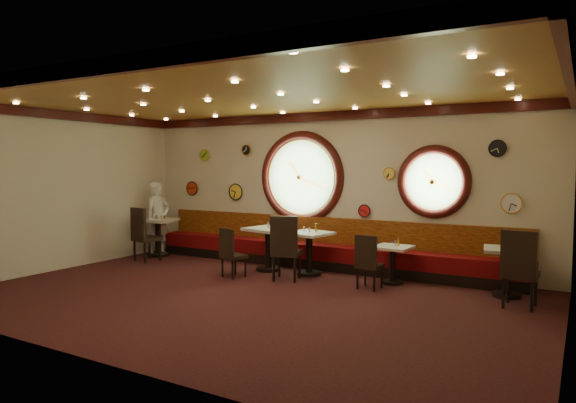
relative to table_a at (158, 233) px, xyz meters
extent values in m
cube|color=black|center=(3.90, -2.09, -0.55)|extent=(9.00, 6.00, 0.00)
cube|color=#B17B32|center=(3.90, -2.09, 2.65)|extent=(9.00, 6.00, 0.02)
cube|color=beige|center=(3.90, 0.91, 1.05)|extent=(9.00, 0.02, 3.20)
cube|color=beige|center=(3.90, -5.09, 1.05)|extent=(9.00, 0.02, 3.20)
cube|color=beige|center=(-0.60, -2.09, 1.05)|extent=(0.02, 6.00, 3.20)
cube|color=beige|center=(8.40, -2.09, 1.05)|extent=(0.02, 6.00, 3.20)
cube|color=#340C09|center=(3.90, 0.86, 2.56)|extent=(9.00, 0.10, 0.18)
cube|color=#340C09|center=(3.90, -5.04, 2.56)|extent=(9.00, 0.10, 0.18)
cube|color=#340C09|center=(-0.55, -2.09, 2.56)|extent=(0.10, 6.00, 0.18)
cube|color=#340C09|center=(8.35, -2.09, 2.56)|extent=(0.10, 6.00, 0.18)
cube|color=black|center=(3.90, 0.63, -0.45)|extent=(8.00, 0.55, 0.20)
cube|color=#5E080C|center=(3.90, 0.63, -0.20)|extent=(8.00, 0.55, 0.30)
cube|color=#651007|center=(3.90, 0.85, 0.20)|extent=(8.00, 0.10, 0.55)
cylinder|color=#8CBD71|center=(3.30, 0.91, 1.30)|extent=(1.66, 0.02, 1.66)
torus|color=#340C09|center=(3.30, 0.89, 1.30)|extent=(1.98, 0.18, 1.98)
torus|color=gold|center=(3.30, 0.86, 1.30)|extent=(1.61, 0.03, 1.61)
cylinder|color=#8CBD71|center=(6.10, 0.91, 1.25)|extent=(1.10, 0.02, 1.10)
torus|color=#340C09|center=(6.10, 0.89, 1.25)|extent=(1.38, 0.18, 1.38)
torus|color=gold|center=(6.10, 0.86, 1.25)|extent=(1.09, 0.03, 1.09)
cylinder|color=red|center=(0.30, 0.87, 1.00)|extent=(0.32, 0.03, 0.32)
cylinder|color=red|center=(4.75, 0.87, 0.65)|extent=(0.24, 0.03, 0.24)
cylinder|color=white|center=(7.45, 0.87, 0.90)|extent=(0.34, 0.03, 0.34)
cylinder|color=black|center=(1.90, 0.87, 1.90)|extent=(0.24, 0.03, 0.24)
cylinder|color=black|center=(7.20, 0.87, 1.85)|extent=(0.28, 0.03, 0.28)
cylinder|color=#91D22A|center=(0.70, 0.87, 1.80)|extent=(0.26, 0.03, 0.26)
cylinder|color=yellow|center=(1.60, 0.87, 0.95)|extent=(0.36, 0.03, 0.36)
cylinder|color=#FCDB54|center=(5.25, 0.87, 1.40)|extent=(0.22, 0.03, 0.22)
cylinder|color=black|center=(0.00, 0.00, -0.51)|extent=(0.49, 0.49, 0.07)
cylinder|color=black|center=(0.00, 0.00, -0.12)|extent=(0.13, 0.13, 0.79)
cube|color=silver|center=(0.00, 0.00, 0.29)|extent=(1.01, 1.01, 0.06)
cylinder|color=black|center=(3.09, -0.10, -0.51)|extent=(0.49, 0.49, 0.07)
cylinder|color=black|center=(3.09, -0.10, -0.12)|extent=(0.13, 0.13, 0.79)
cube|color=silver|center=(3.09, -0.10, 0.29)|extent=(0.93, 0.93, 0.06)
cylinder|color=black|center=(4.00, -0.06, -0.51)|extent=(0.47, 0.47, 0.06)
cylinder|color=black|center=(4.00, -0.06, -0.14)|extent=(0.13, 0.13, 0.76)
cube|color=silver|center=(4.00, -0.06, 0.26)|extent=(0.89, 0.89, 0.05)
cylinder|color=black|center=(5.62, 0.03, -0.52)|extent=(0.39, 0.39, 0.05)
cylinder|color=black|center=(5.62, 0.03, -0.21)|extent=(0.11, 0.11, 0.62)
cube|color=silver|center=(5.62, 0.03, 0.11)|extent=(0.65, 0.65, 0.04)
cylinder|color=black|center=(7.51, 0.05, -0.51)|extent=(0.45, 0.45, 0.06)
cylinder|color=black|center=(7.51, 0.05, -0.16)|extent=(0.12, 0.12, 0.71)
cube|color=silver|center=(7.51, 0.05, 0.21)|extent=(0.82, 0.82, 0.05)
cube|color=black|center=(0.23, -0.57, -0.05)|extent=(0.58, 0.58, 0.09)
cube|color=black|center=(0.20, -0.79, 0.32)|extent=(0.50, 0.15, 0.65)
cube|color=black|center=(2.86, -0.95, -0.15)|extent=(0.48, 0.48, 0.07)
cube|color=black|center=(2.81, -1.11, 0.14)|extent=(0.39, 0.15, 0.51)
cube|color=black|center=(3.84, -0.64, -0.04)|extent=(0.62, 0.62, 0.09)
cube|color=black|center=(3.90, -0.85, 0.33)|extent=(0.50, 0.20, 0.65)
cube|color=black|center=(5.41, -0.52, -0.15)|extent=(0.42, 0.42, 0.07)
cube|color=black|center=(5.40, -0.69, 0.13)|extent=(0.39, 0.08, 0.51)
cube|color=black|center=(7.75, -0.50, -0.06)|extent=(0.51, 0.51, 0.08)
cube|color=black|center=(7.74, -0.71, 0.30)|extent=(0.49, 0.09, 0.64)
cylinder|color=#B9B9BD|center=(-0.14, 0.11, 0.37)|extent=(0.04, 0.04, 0.11)
cylinder|color=#BCBBC0|center=(3.05, -0.03, 0.37)|extent=(0.04, 0.04, 0.11)
cylinder|color=silver|center=(3.85, -0.01, 0.33)|extent=(0.03, 0.03, 0.09)
cylinder|color=silver|center=(5.59, 0.09, 0.17)|extent=(0.03, 0.03, 0.09)
cylinder|color=silver|center=(-0.01, -0.03, 0.37)|extent=(0.04, 0.04, 0.10)
cylinder|color=silver|center=(3.14, -0.16, 0.36)|extent=(0.03, 0.03, 0.09)
cylinder|color=silver|center=(4.01, -0.07, 0.33)|extent=(0.03, 0.03, 0.09)
cylinder|color=silver|center=(5.67, 0.03, 0.19)|extent=(0.04, 0.04, 0.11)
cylinder|color=gold|center=(0.06, 0.15, 0.39)|extent=(0.04, 0.04, 0.14)
cylinder|color=gold|center=(3.15, 0.05, 0.40)|extent=(0.05, 0.05, 0.16)
cylinder|color=gold|center=(4.10, 0.04, 0.36)|extent=(0.05, 0.05, 0.16)
cylinder|color=gold|center=(5.70, 0.12, 0.21)|extent=(0.05, 0.05, 0.16)
cylinder|color=silver|center=(7.43, 0.09, 0.29)|extent=(0.03, 0.03, 0.09)
cylinder|color=#BBBBBF|center=(7.47, -0.04, 0.29)|extent=(0.04, 0.04, 0.11)
cylinder|color=gold|center=(7.59, 0.18, 0.33)|extent=(0.06, 0.06, 0.18)
imported|color=white|center=(-0.10, 0.11, 0.32)|extent=(0.52, 0.69, 1.72)
camera|label=1|loc=(8.54, -8.70, 1.55)|focal=32.00mm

